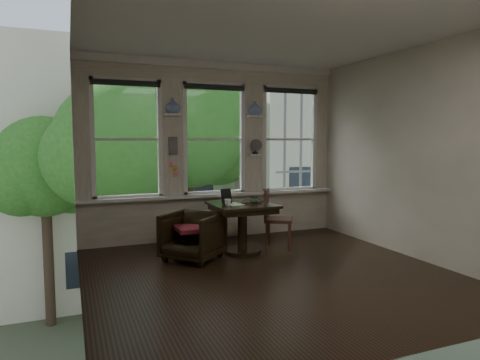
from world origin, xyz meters
name	(u,v)px	position (x,y,z in m)	size (l,w,h in m)	color
ground	(271,274)	(0.00, 0.00, 0.00)	(4.50, 4.50, 0.00)	black
ceiling	(272,30)	(0.00, 0.00, 3.00)	(4.50, 4.50, 0.00)	silver
wall_back	(214,151)	(0.00, 2.25, 1.50)	(4.50, 4.50, 0.00)	beige
wall_front	(404,166)	(0.00, -2.25, 1.50)	(4.50, 4.50, 0.00)	beige
wall_left	(76,158)	(-2.25, 0.00, 1.50)	(4.50, 4.50, 0.00)	beige
wall_right	(413,153)	(2.25, 0.00, 1.50)	(4.50, 4.50, 0.00)	beige
window_left	(127,139)	(-1.45, 2.25, 1.70)	(1.10, 0.12, 1.90)	white
window_center	(214,139)	(0.00, 2.25, 1.70)	(1.10, 0.12, 1.90)	white
window_right	(289,139)	(1.45, 2.25, 1.70)	(1.10, 0.12, 1.90)	white
shelf_left	(173,115)	(-0.72, 2.15, 2.10)	(0.26, 0.16, 0.03)	white
shelf_right	(255,116)	(0.72, 2.15, 2.10)	(0.26, 0.16, 0.03)	white
intercom	(173,145)	(-0.72, 2.18, 1.60)	(0.14, 0.06, 0.28)	#59544F
sticky_notes	(173,167)	(-0.72, 2.19, 1.25)	(0.16, 0.01, 0.24)	pink
desk_fan	(255,149)	(0.72, 2.13, 1.53)	(0.20, 0.20, 0.24)	#59544F
vase_left	(173,106)	(-0.72, 2.15, 2.24)	(0.24, 0.24, 0.25)	silver
vase_right	(255,108)	(0.72, 2.15, 2.24)	(0.24, 0.24, 0.25)	silver
table	(242,228)	(0.06, 1.08, 0.38)	(0.90, 0.90, 0.75)	black
armchair_left	(193,236)	(-0.74, 1.00, 0.34)	(0.72, 0.75, 0.68)	black
cushion_red	(193,228)	(-0.74, 1.00, 0.45)	(0.45, 0.45, 0.06)	maroon
side_chair_right	(279,219)	(0.69, 1.14, 0.46)	(0.42, 0.42, 0.92)	#4E271C
laptop	(252,203)	(0.19, 1.02, 0.76)	(0.32, 0.21, 0.03)	black
mug	(228,202)	(-0.22, 0.97, 0.80)	(0.10, 0.10, 0.09)	white
drinking_glass	(254,200)	(0.21, 1.01, 0.80)	(0.12, 0.12, 0.10)	white
tablet	(226,196)	(-0.17, 1.16, 0.86)	(0.16, 0.02, 0.22)	black
papers	(234,204)	(-0.09, 1.05, 0.75)	(0.22, 0.30, 0.00)	silver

